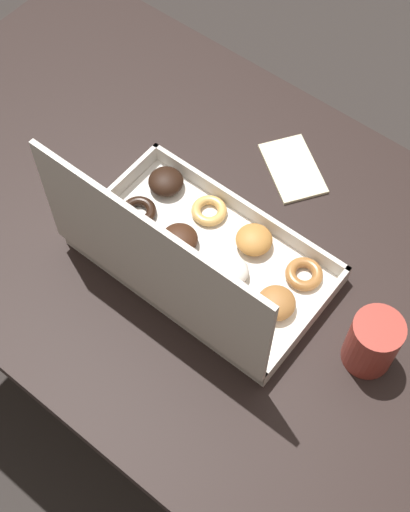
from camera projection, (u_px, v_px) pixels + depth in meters
ground_plane at (199, 383)px, 1.76m from camera, size 8.00×8.00×0.00m
dining_table at (196, 261)px, 1.24m from camera, size 1.22×0.72×0.70m
donut_box at (194, 259)px, 1.07m from camera, size 0.39×0.23×0.26m
coffee_mug at (373, 342)px, 1.00m from camera, size 0.07×0.07×0.10m
paper_napkin at (293, 168)px, 1.22m from camera, size 0.15×0.14×0.01m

